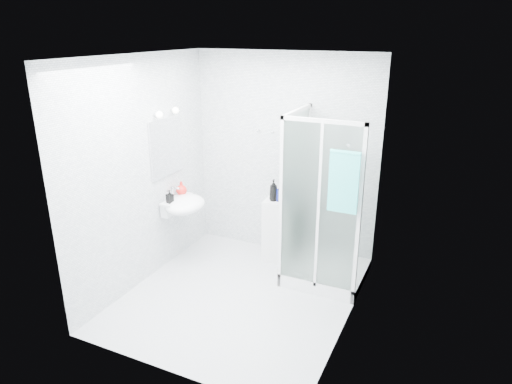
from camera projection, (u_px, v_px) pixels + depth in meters
The scene contains 12 objects.
room at pixel (237, 188), 4.67m from camera, with size 2.40×2.60×2.60m.
shower_enclosure at pixel (319, 245), 5.34m from camera, with size 0.90×0.95×2.00m.
wall_basin at pixel (183, 204), 5.61m from camera, with size 0.46×0.56×0.35m.
mirror at pixel (166, 147), 5.45m from camera, with size 0.02×0.60×0.70m, color white.
vanity_lights at pixel (167, 112), 5.29m from camera, with size 0.10×0.40×0.08m.
wall_hooks at pixel (265, 131), 5.73m from camera, with size 0.23×0.06×0.03m.
storage_cabinet at pixel (278, 230), 5.84m from camera, with size 0.36×0.37×0.82m.
hand_towel at pixel (344, 181), 4.54m from camera, with size 0.30×0.04×0.65m.
shampoo_bottle_a at pixel (274, 190), 5.64m from camera, with size 0.11×0.11×0.27m, color black.
shampoo_bottle_b at pixel (282, 192), 5.62m from camera, with size 0.11×0.11×0.24m, color #0E1557.
soap_dispenser_orange at pixel (181, 188), 5.72m from camera, with size 0.14×0.14×0.18m, color red.
soap_dispenser_black at pixel (170, 197), 5.46m from camera, with size 0.07×0.07×0.16m, color black.
Camera 1 is at (2.04, -3.91, 2.85)m, focal length 32.00 mm.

